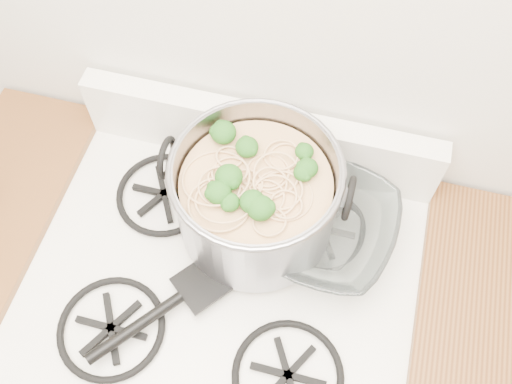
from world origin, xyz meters
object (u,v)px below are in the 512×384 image
spatula (205,280)px  glass_bowl (320,230)px  stock_pot (256,198)px  gas_range (230,344)px

spatula → glass_bowl: size_ratio=2.67×
spatula → stock_pot: bearing=106.5°
stock_pot → gas_range: bearing=-105.9°
stock_pot → glass_bowl: stock_pot is taller
stock_pot → spatula: bearing=-112.1°
spatula → glass_bowl: glass_bowl is taller
glass_bowl → spatula: bearing=-140.5°
stock_pot → glass_bowl: (0.13, 0.01, -0.08)m
spatula → glass_bowl: 0.25m
gas_range → glass_bowl: glass_bowl is taller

